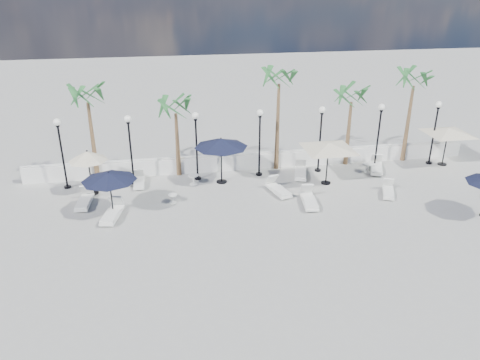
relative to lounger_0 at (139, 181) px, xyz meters
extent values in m
plane|color=#989793|center=(6.72, -6.22, -0.22)|extent=(100.00, 100.00, 0.00)
cube|color=white|center=(6.72, 1.28, 0.23)|extent=(26.00, 0.30, 0.90)
cube|color=white|center=(6.72, 1.28, 0.75)|extent=(26.00, 0.12, 0.08)
cylinder|color=black|center=(-3.78, 0.28, -0.17)|extent=(0.36, 0.36, 0.10)
cylinder|color=black|center=(-3.78, 0.28, 1.53)|extent=(0.10, 0.10, 3.50)
cylinder|color=black|center=(-3.78, 0.28, 3.23)|extent=(0.18, 0.18, 0.10)
sphere|color=white|center=(-3.78, 0.28, 3.44)|extent=(0.36, 0.36, 0.36)
cylinder|color=black|center=(-0.28, 0.28, -0.17)|extent=(0.36, 0.36, 0.10)
cylinder|color=black|center=(-0.28, 0.28, 1.53)|extent=(0.10, 0.10, 3.50)
cylinder|color=black|center=(-0.28, 0.28, 3.23)|extent=(0.18, 0.18, 0.10)
sphere|color=white|center=(-0.28, 0.28, 3.44)|extent=(0.36, 0.36, 0.36)
cylinder|color=black|center=(3.22, 0.28, -0.17)|extent=(0.36, 0.36, 0.10)
cylinder|color=black|center=(3.22, 0.28, 1.53)|extent=(0.10, 0.10, 3.50)
cylinder|color=black|center=(3.22, 0.28, 3.23)|extent=(0.18, 0.18, 0.10)
sphere|color=white|center=(3.22, 0.28, 3.44)|extent=(0.36, 0.36, 0.36)
cylinder|color=black|center=(6.72, 0.28, -0.17)|extent=(0.36, 0.36, 0.10)
cylinder|color=black|center=(6.72, 0.28, 1.53)|extent=(0.10, 0.10, 3.50)
cylinder|color=black|center=(6.72, 0.28, 3.23)|extent=(0.18, 0.18, 0.10)
sphere|color=white|center=(6.72, 0.28, 3.44)|extent=(0.36, 0.36, 0.36)
cylinder|color=black|center=(10.22, 0.28, -0.17)|extent=(0.36, 0.36, 0.10)
cylinder|color=black|center=(10.22, 0.28, 1.53)|extent=(0.10, 0.10, 3.50)
cylinder|color=black|center=(10.22, 0.28, 3.23)|extent=(0.18, 0.18, 0.10)
sphere|color=white|center=(10.22, 0.28, 3.44)|extent=(0.36, 0.36, 0.36)
cylinder|color=black|center=(13.72, 0.28, -0.17)|extent=(0.36, 0.36, 0.10)
cylinder|color=black|center=(13.72, 0.28, 1.53)|extent=(0.10, 0.10, 3.50)
cylinder|color=black|center=(13.72, 0.28, 3.23)|extent=(0.18, 0.18, 0.10)
sphere|color=white|center=(13.72, 0.28, 3.44)|extent=(0.36, 0.36, 0.36)
cylinder|color=black|center=(17.22, 0.28, -0.17)|extent=(0.36, 0.36, 0.10)
cylinder|color=black|center=(17.22, 0.28, 1.53)|extent=(0.10, 0.10, 3.50)
cylinder|color=black|center=(17.22, 0.28, 3.23)|extent=(0.18, 0.18, 0.10)
sphere|color=white|center=(17.22, 0.28, 3.44)|extent=(0.36, 0.36, 0.36)
cone|color=brown|center=(-2.28, 1.08, 1.98)|extent=(0.28, 0.28, 4.40)
cone|color=brown|center=(2.22, 1.08, 1.58)|extent=(0.28, 0.28, 3.60)
cone|color=brown|center=(7.92, 1.08, 2.28)|extent=(0.28, 0.28, 5.00)
cone|color=brown|center=(12.22, 1.08, 1.68)|extent=(0.28, 0.28, 3.80)
cone|color=brown|center=(15.92, 1.08, 2.08)|extent=(0.28, 0.28, 4.60)
cube|color=silver|center=(0.00, -0.02, -0.08)|extent=(0.59, 1.68, 0.09)
cube|color=silver|center=(0.00, -0.25, 0.02)|extent=(0.54, 1.14, 0.09)
cube|color=silver|center=(-0.01, 0.66, 0.26)|extent=(0.53, 0.41, 0.52)
cube|color=silver|center=(-2.60, -2.03, -0.07)|extent=(0.75, 1.89, 0.10)
cube|color=silver|center=(-2.61, -2.28, 0.04)|extent=(0.67, 1.29, 0.10)
cube|color=silver|center=(-2.54, -1.28, 0.31)|extent=(0.61, 0.48, 0.58)
cube|color=silver|center=(-1.12, -3.64, -0.06)|extent=(1.06, 2.06, 0.11)
cube|color=silver|center=(-1.18, -3.90, 0.06)|extent=(0.89, 1.43, 0.11)
cube|color=silver|center=(-0.95, -2.87, 0.34)|extent=(0.70, 0.59, 0.61)
cube|color=silver|center=(8.41, -3.81, -0.06)|extent=(0.89, 2.01, 0.11)
cube|color=silver|center=(8.38, -4.08, 0.06)|extent=(0.77, 1.38, 0.11)
cube|color=silver|center=(8.51, -3.03, 0.33)|extent=(0.66, 0.53, 0.61)
cube|color=silver|center=(8.99, -0.30, -0.06)|extent=(1.15, 2.02, 0.10)
cube|color=silver|center=(8.92, -0.55, 0.05)|extent=(0.94, 1.41, 0.10)
cube|color=silver|center=(9.21, 0.44, 0.32)|extent=(0.70, 0.60, 0.60)
cube|color=silver|center=(7.22, -2.30, -0.06)|extent=(1.08, 1.96, 0.10)
cube|color=silver|center=(7.29, -2.55, 0.05)|extent=(0.89, 1.37, 0.10)
cube|color=silver|center=(7.03, -1.57, 0.31)|extent=(0.68, 0.58, 0.58)
cube|color=silver|center=(12.79, -3.44, -0.08)|extent=(1.16, 1.73, 0.09)
cube|color=silver|center=(12.70, -3.64, 0.02)|extent=(0.92, 1.23, 0.09)
cube|color=silver|center=(13.06, -2.83, 0.25)|extent=(0.63, 0.56, 0.51)
cube|color=silver|center=(13.55, -0.33, -0.06)|extent=(1.39, 2.06, 0.11)
cube|color=silver|center=(13.45, -0.57, 0.06)|extent=(1.09, 1.46, 0.11)
cube|color=silver|center=(13.87, 0.40, 0.34)|extent=(0.75, 0.67, 0.61)
cylinder|color=silver|center=(2.93, -0.42, -0.20)|extent=(0.44, 0.44, 0.03)
cylinder|color=silver|center=(2.93, -0.42, 0.05)|extent=(0.07, 0.07, 0.52)
cylinder|color=silver|center=(2.93, -0.42, 0.32)|extent=(0.57, 0.57, 0.03)
cylinder|color=silver|center=(1.74, -2.48, -0.20)|extent=(0.36, 0.36, 0.03)
cylinder|color=silver|center=(1.74, -2.48, 0.00)|extent=(0.05, 0.05, 0.43)
cylinder|color=silver|center=(1.74, -2.48, 0.23)|extent=(0.47, 0.47, 0.03)
cylinder|color=silver|center=(12.98, -0.41, -0.20)|extent=(0.43, 0.43, 0.03)
cylinder|color=silver|center=(12.98, -0.41, 0.04)|extent=(0.06, 0.06, 0.52)
cylinder|color=silver|center=(12.98, -0.41, 0.31)|extent=(0.56, 0.56, 0.03)
cylinder|color=black|center=(-1.10, -3.32, -0.19)|extent=(0.49, 0.49, 0.05)
cylinder|color=black|center=(-1.10, -3.32, 0.87)|extent=(0.06, 0.06, 2.16)
cone|color=black|center=(-1.10, -3.32, 1.79)|extent=(2.56, 2.56, 0.40)
sphere|color=black|center=(-1.10, -3.32, 2.01)|extent=(0.07, 0.07, 0.07)
cylinder|color=black|center=(4.48, -0.38, -0.18)|extent=(0.58, 0.58, 0.06)
cylinder|color=black|center=(4.48, -0.38, 1.02)|extent=(0.07, 0.07, 2.48)
cone|color=black|center=(4.48, -0.38, 2.08)|extent=(2.89, 2.89, 0.46)
sphere|color=black|center=(4.48, -0.38, 2.33)|extent=(0.08, 0.08, 0.08)
cylinder|color=black|center=(10.09, -1.48, -0.19)|extent=(0.52, 0.52, 0.06)
cylinder|color=black|center=(10.09, -1.48, 0.95)|extent=(0.07, 0.07, 2.32)
pyramid|color=#B8AE91|center=(10.09, -1.48, 2.13)|extent=(5.14, 5.14, 0.35)
cylinder|color=black|center=(17.92, -0.02, -0.19)|extent=(0.52, 0.52, 0.06)
cylinder|color=black|center=(17.92, -0.02, 0.92)|extent=(0.07, 0.07, 2.27)
pyramid|color=#B8AE91|center=(17.92, -0.02, 2.08)|extent=(4.93, 4.93, 0.35)
cylinder|color=black|center=(-2.36, -0.71, -0.18)|extent=(0.61, 0.61, 0.07)
cylinder|color=black|center=(-2.36, -0.71, 0.94)|extent=(0.08, 0.08, 2.30)
cone|color=#B8AE91|center=(-2.36, -0.71, 1.89)|extent=(1.97, 1.97, 0.49)
sphere|color=black|center=(-2.36, -0.71, 2.16)|extent=(0.09, 0.09, 0.09)
camera|label=1|loc=(1.55, -23.74, 10.31)|focal=35.00mm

